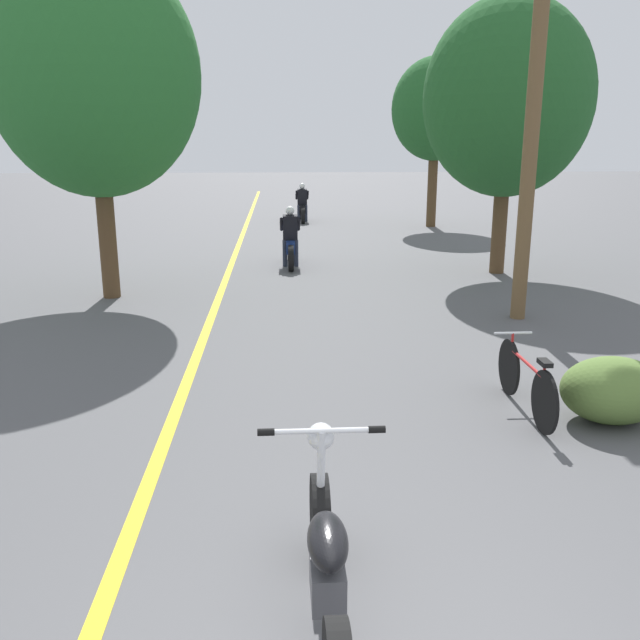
# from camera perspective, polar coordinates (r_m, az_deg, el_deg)

# --- Properties ---
(lane_stripe_center) EXTENTS (0.14, 48.00, 0.01)m
(lane_stripe_center) POSITION_cam_1_polar(r_m,az_deg,el_deg) (15.77, -7.63, 4.27)
(lane_stripe_center) COLOR yellow
(lane_stripe_center) RESTS_ON ground
(utility_pole) EXTENTS (1.10, 0.24, 6.15)m
(utility_pole) POSITION_cam_1_polar(r_m,az_deg,el_deg) (11.46, 17.46, 15.65)
(utility_pole) COLOR brown
(utility_pole) RESTS_ON ground
(roadside_tree_right_near) EXTENTS (3.58, 3.22, 5.80)m
(roadside_tree_right_near) POSITION_cam_1_polar(r_m,az_deg,el_deg) (15.49, 15.56, 17.53)
(roadside_tree_right_near) COLOR #513A23
(roadside_tree_right_near) RESTS_ON ground
(roadside_tree_right_far) EXTENTS (2.89, 2.60, 5.52)m
(roadside_tree_right_far) POSITION_cam_1_polar(r_m,az_deg,el_deg) (23.59, 9.70, 17.04)
(roadside_tree_right_far) COLOR #513A23
(roadside_tree_right_far) RESTS_ON ground
(roadside_tree_left) EXTENTS (3.71, 3.34, 6.14)m
(roadside_tree_left) POSITION_cam_1_polar(r_m,az_deg,el_deg) (13.18, -18.48, 19.00)
(roadside_tree_left) COLOR #513A23
(roadside_tree_left) RESTS_ON ground
(roadside_bush) EXTENTS (1.10, 0.88, 0.70)m
(roadside_bush) POSITION_cam_1_polar(r_m,az_deg,el_deg) (7.78, 23.45, -5.43)
(roadside_bush) COLOR #5B7A38
(roadside_bush) RESTS_ON ground
(motorcycle_foreground) EXTENTS (0.83, 2.14, 1.10)m
(motorcycle_foreground) POSITION_cam_1_polar(r_m,az_deg,el_deg) (4.29, 0.60, -20.21)
(motorcycle_foreground) COLOR black
(motorcycle_foreground) RESTS_ON ground
(motorcycle_rider_lead) EXTENTS (0.50, 1.97, 1.40)m
(motorcycle_rider_lead) POSITION_cam_1_polar(r_m,az_deg,el_deg) (15.99, -2.51, 6.43)
(motorcycle_rider_lead) COLOR black
(motorcycle_rider_lead) RESTS_ON ground
(motorcycle_rider_far) EXTENTS (0.50, 1.93, 1.37)m
(motorcycle_rider_far) POSITION_cam_1_polar(r_m,az_deg,el_deg) (24.82, -1.50, 9.48)
(motorcycle_rider_far) COLOR black
(motorcycle_rider_far) RESTS_ON ground
(bicycle_parked) EXTENTS (0.44, 1.76, 0.77)m
(bicycle_parked) POSITION_cam_1_polar(r_m,az_deg,el_deg) (7.71, 16.95, -4.95)
(bicycle_parked) COLOR black
(bicycle_parked) RESTS_ON ground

